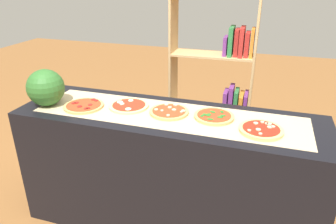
# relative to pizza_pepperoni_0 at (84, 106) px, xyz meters

# --- Properties ---
(ground_plane) EXTENTS (12.00, 12.00, 0.00)m
(ground_plane) POSITION_rel_pizza_pepperoni_0_xyz_m (0.62, 0.06, -0.93)
(ground_plane) COLOR brown
(counter) EXTENTS (2.13, 0.63, 0.92)m
(counter) POSITION_rel_pizza_pepperoni_0_xyz_m (0.62, 0.06, -0.47)
(counter) COLOR black
(counter) RESTS_ON ground_plane
(parchment_paper) EXTENTS (1.85, 0.46, 0.00)m
(parchment_paper) POSITION_rel_pizza_pepperoni_0_xyz_m (0.62, 0.06, -0.01)
(parchment_paper) COLOR tan
(parchment_paper) RESTS_ON counter
(pizza_pepperoni_0) EXTENTS (0.28, 0.28, 0.02)m
(pizza_pepperoni_0) POSITION_rel_pizza_pepperoni_0_xyz_m (0.00, 0.00, 0.00)
(pizza_pepperoni_0) COLOR tan
(pizza_pepperoni_0) RESTS_ON parchment_paper
(pizza_mozzarella_1) EXTENTS (0.28, 0.28, 0.02)m
(pizza_mozzarella_1) POSITION_rel_pizza_pepperoni_0_xyz_m (0.31, 0.10, -0.00)
(pizza_mozzarella_1) COLOR #E5C17F
(pizza_mozzarella_1) RESTS_ON parchment_paper
(pizza_mushroom_2) EXTENTS (0.27, 0.27, 0.03)m
(pizza_mushroom_2) POSITION_rel_pizza_pepperoni_0_xyz_m (0.62, 0.09, 0.00)
(pizza_mushroom_2) COLOR tan
(pizza_mushroom_2) RESTS_ON parchment_paper
(pizza_spinach_3) EXTENTS (0.27, 0.27, 0.03)m
(pizza_spinach_3) POSITION_rel_pizza_pepperoni_0_xyz_m (0.93, 0.10, 0.00)
(pizza_spinach_3) COLOR tan
(pizza_spinach_3) RESTS_ON parchment_paper
(pizza_mushroom_4) EXTENTS (0.27, 0.27, 0.03)m
(pizza_mushroom_4) POSITION_rel_pizza_pepperoni_0_xyz_m (1.24, -0.01, 0.00)
(pizza_mushroom_4) COLOR #DBB26B
(pizza_mushroom_4) RESTS_ON parchment_paper
(watermelon) EXTENTS (0.27, 0.27, 0.27)m
(watermelon) POSITION_rel_pizza_pepperoni_0_xyz_m (-0.27, -0.04, 0.12)
(watermelon) COLOR #2D6628
(watermelon) RESTS_ON counter
(bookshelf) EXTENTS (0.79, 0.29, 1.65)m
(bookshelf) POSITION_rel_pizza_pepperoni_0_xyz_m (0.83, 1.11, -0.13)
(bookshelf) COLOR tan
(bookshelf) RESTS_ON ground_plane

